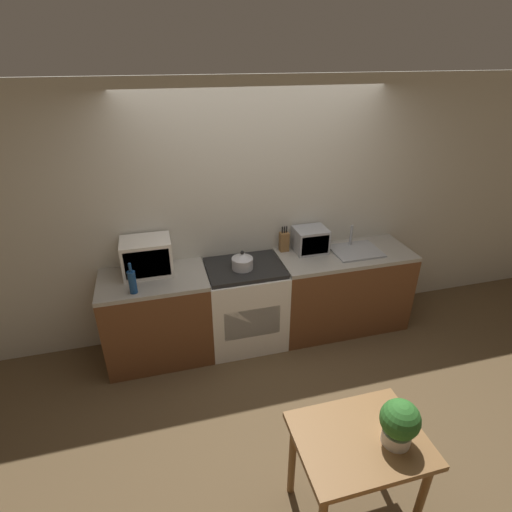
{
  "coord_description": "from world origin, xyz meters",
  "views": [
    {
      "loc": [
        -0.98,
        -2.53,
        2.79
      ],
      "look_at": [
        -0.11,
        0.7,
        1.05
      ],
      "focal_mm": 28.0,
      "sensor_mm": 36.0,
      "label": 1
    }
  ],
  "objects_px": {
    "bottle": "(132,281)",
    "dining_table": "(358,451)",
    "stove_range": "(245,305)",
    "microwave": "(147,256)",
    "kettle": "(242,261)",
    "toaster_oven": "(310,240)"
  },
  "relations": [
    {
      "from": "stove_range",
      "to": "dining_table",
      "type": "xyz_separation_m",
      "value": [
        0.24,
        -1.94,
        0.17
      ]
    },
    {
      "from": "dining_table",
      "to": "microwave",
      "type": "bearing_deg",
      "value": 119.04
    },
    {
      "from": "stove_range",
      "to": "microwave",
      "type": "relative_size",
      "value": 1.98
    },
    {
      "from": "microwave",
      "to": "toaster_oven",
      "type": "distance_m",
      "value": 1.65
    },
    {
      "from": "stove_range",
      "to": "kettle",
      "type": "relative_size",
      "value": 4.38
    },
    {
      "from": "stove_range",
      "to": "bottle",
      "type": "relative_size",
      "value": 3.11
    },
    {
      "from": "stove_range",
      "to": "microwave",
      "type": "distance_m",
      "value": 1.11
    },
    {
      "from": "kettle",
      "to": "toaster_oven",
      "type": "xyz_separation_m",
      "value": [
        0.77,
        0.18,
        0.05
      ]
    },
    {
      "from": "kettle",
      "to": "bottle",
      "type": "height_order",
      "value": "bottle"
    },
    {
      "from": "stove_range",
      "to": "kettle",
      "type": "distance_m",
      "value": 0.53
    },
    {
      "from": "microwave",
      "to": "toaster_oven",
      "type": "bearing_deg",
      "value": 0.92
    },
    {
      "from": "bottle",
      "to": "dining_table",
      "type": "height_order",
      "value": "bottle"
    },
    {
      "from": "bottle",
      "to": "dining_table",
      "type": "xyz_separation_m",
      "value": [
        1.28,
        -1.73,
        -0.39
      ]
    },
    {
      "from": "kettle",
      "to": "dining_table",
      "type": "bearing_deg",
      "value": -82.0
    },
    {
      "from": "toaster_oven",
      "to": "bottle",
      "type": "bearing_deg",
      "value": -168.64
    },
    {
      "from": "microwave",
      "to": "bottle",
      "type": "distance_m",
      "value": 0.36
    },
    {
      "from": "kettle",
      "to": "toaster_oven",
      "type": "distance_m",
      "value": 0.79
    },
    {
      "from": "stove_range",
      "to": "dining_table",
      "type": "distance_m",
      "value": 1.96
    },
    {
      "from": "stove_range",
      "to": "bottle",
      "type": "bearing_deg",
      "value": -168.63
    },
    {
      "from": "kettle",
      "to": "microwave",
      "type": "distance_m",
      "value": 0.9
    },
    {
      "from": "stove_range",
      "to": "microwave",
      "type": "xyz_separation_m",
      "value": [
        -0.91,
        0.12,
        0.62
      ]
    },
    {
      "from": "dining_table",
      "to": "bottle",
      "type": "bearing_deg",
      "value": 126.55
    }
  ]
}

